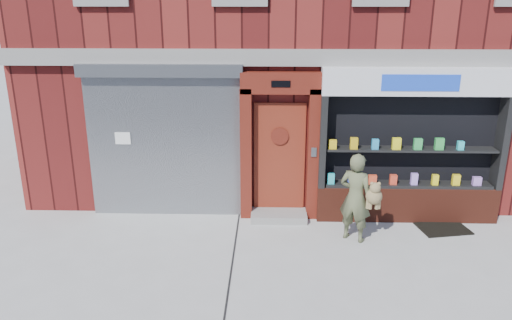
{
  "coord_description": "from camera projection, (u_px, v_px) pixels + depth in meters",
  "views": [
    {
      "loc": [
        -0.95,
        -7.39,
        4.19
      ],
      "look_at": [
        -1.18,
        1.0,
        1.46
      ],
      "focal_mm": 35.0,
      "sensor_mm": 36.0,
      "label": 1
    }
  ],
  "objects": [
    {
      "name": "shutter_bay",
      "position": [
        164.0,
        132.0,
        9.67
      ],
      "size": [
        3.1,
        0.3,
        3.04
      ],
      "color": "gray",
      "rests_on": "ground"
    },
    {
      "name": "doormat",
      "position": [
        443.0,
        228.0,
        9.5
      ],
      "size": [
        1.02,
        0.8,
        0.02
      ],
      "primitive_type": "cube",
      "rotation": [
        0.0,
        0.0,
        0.19
      ],
      "color": "black",
      "rests_on": "ground"
    },
    {
      "name": "pharmacy_bay",
      "position": [
        410.0,
        153.0,
        9.55
      ],
      "size": [
        3.5,
        0.41,
        3.0
      ],
      "color": "#5D2316",
      "rests_on": "ground"
    },
    {
      "name": "building",
      "position": [
        308.0,
        6.0,
        12.75
      ],
      "size": [
        12.0,
        8.16,
        8.0
      ],
      "color": "#4C1211",
      "rests_on": "ground"
    },
    {
      "name": "woman",
      "position": [
        357.0,
        197.0,
        8.85
      ],
      "size": [
        0.8,
        0.64,
        1.63
      ],
      "color": "#595E3E",
      "rests_on": "ground"
    },
    {
      "name": "ground",
      "position": [
        325.0,
        263.0,
        8.29
      ],
      "size": [
        80.0,
        80.0,
        0.0
      ],
      "primitive_type": "plane",
      "color": "#9E9E99",
      "rests_on": "ground"
    },
    {
      "name": "red_door_bay",
      "position": [
        280.0,
        147.0,
        9.63
      ],
      "size": [
        1.52,
        0.58,
        2.9
      ],
      "color": "#59180F",
      "rests_on": "ground"
    }
  ]
}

